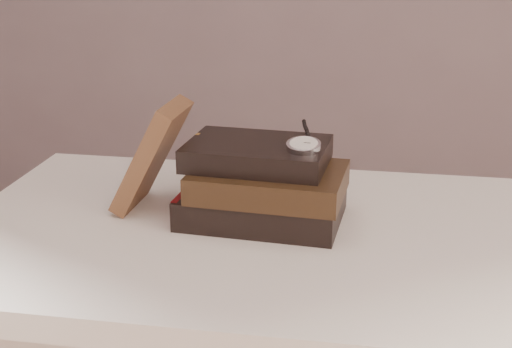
# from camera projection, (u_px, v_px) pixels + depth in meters

# --- Properties ---
(table) EXTENTS (1.00, 0.60, 0.75)m
(table) POSITION_uv_depth(u_px,v_px,m) (277.00, 282.00, 1.12)
(table) COLOR white
(table) RESTS_ON ground
(book_stack) EXTENTS (0.26, 0.19, 0.12)m
(book_stack) POSITION_uv_depth(u_px,v_px,m) (263.00, 185.00, 1.10)
(book_stack) COLOR black
(book_stack) RESTS_ON table
(journal) EXTENTS (0.12, 0.12, 0.18)m
(journal) POSITION_uv_depth(u_px,v_px,m) (152.00, 155.00, 1.14)
(journal) COLOR #492D1C
(journal) RESTS_ON table
(pocket_watch) EXTENTS (0.05, 0.15, 0.02)m
(pocket_watch) POSITION_uv_depth(u_px,v_px,m) (304.00, 144.00, 1.06)
(pocket_watch) COLOR silver
(pocket_watch) RESTS_ON book_stack
(eyeglasses) EXTENTS (0.11, 0.13, 0.05)m
(eyeglasses) POSITION_uv_depth(u_px,v_px,m) (224.00, 157.00, 1.20)
(eyeglasses) COLOR silver
(eyeglasses) RESTS_ON book_stack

